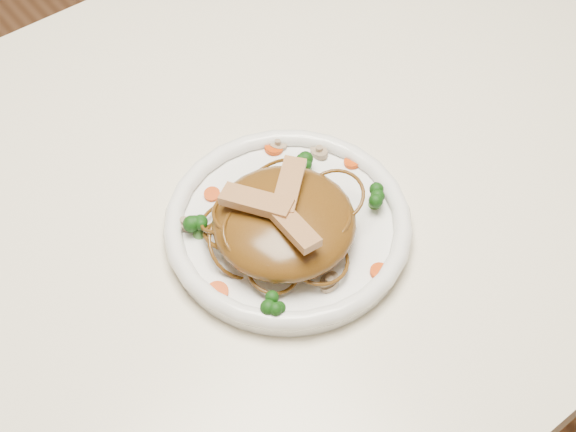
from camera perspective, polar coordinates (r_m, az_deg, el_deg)
table at (r=1.00m, az=-1.52°, el=-0.84°), size 1.20×0.80×0.75m
plate at (r=0.86m, az=-0.00°, el=-0.90°), size 0.29×0.29×0.02m
noodle_mound at (r=0.82m, az=-0.27°, el=-0.40°), size 0.16×0.16×0.05m
chicken_a at (r=0.81m, az=0.06°, el=2.10°), size 0.07×0.06×0.01m
chicken_b at (r=0.80m, az=-2.22°, el=0.99°), size 0.06×0.07×0.01m
chicken_c at (r=0.78m, az=0.32°, el=-0.66°), size 0.02×0.07×0.01m
broccoli_0 at (r=0.89m, az=1.26°, el=3.85°), size 0.03×0.03×0.03m
broccoli_1 at (r=0.84m, az=-6.26°, el=-0.75°), size 0.03×0.03×0.03m
broccoli_2 at (r=0.78m, az=-1.05°, el=-6.27°), size 0.03×0.03×0.03m
broccoli_3 at (r=0.86m, az=6.14°, el=1.43°), size 0.03×0.03×0.03m
carrot_0 at (r=0.92m, az=-0.98°, el=4.77°), size 0.03×0.03×0.00m
carrot_1 at (r=0.81m, az=-4.94°, el=-5.27°), size 0.03×0.03×0.00m
carrot_2 at (r=0.91m, az=4.48°, el=3.75°), size 0.02×0.02×0.00m
carrot_3 at (r=0.88m, az=-5.32°, el=1.51°), size 0.02×0.02×0.00m
carrot_4 at (r=0.82m, az=6.41°, el=-3.87°), size 0.02×0.02×0.00m
mushroom_0 at (r=0.81m, az=2.89°, el=-4.64°), size 0.03×0.03×0.01m
mushroom_1 at (r=0.92m, az=2.18°, el=4.48°), size 0.03×0.03×0.01m
mushroom_2 at (r=0.86m, az=-7.27°, el=-0.55°), size 0.03×0.03×0.01m
mushroom_3 at (r=0.92m, az=-0.72°, el=4.95°), size 0.03×0.03×0.01m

